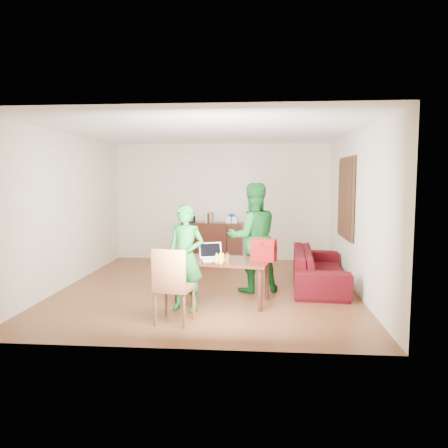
# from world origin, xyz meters

# --- Properties ---
(room) EXTENTS (5.20, 5.70, 2.90)m
(room) POSITION_xyz_m (0.01, 0.13, 1.31)
(room) COLOR #452311
(room) RESTS_ON ground
(table) EXTENTS (1.54, 1.04, 0.67)m
(table) POSITION_xyz_m (0.33, -0.86, 0.59)
(table) COLOR black
(table) RESTS_ON ground
(chair) EXTENTS (0.53, 0.51, 1.01)m
(chair) POSITION_xyz_m (-0.22, -1.88, 0.30)
(chair) COLOR brown
(chair) RESTS_ON ground
(person_near) EXTENTS (0.65, 0.52, 1.55)m
(person_near) POSITION_xyz_m (-0.17, -1.29, 0.77)
(person_near) COLOR #166521
(person_near) RESTS_ON ground
(person_far) EXTENTS (1.05, 0.92, 1.83)m
(person_far) POSITION_xyz_m (0.78, -0.13, 0.92)
(person_far) COLOR #145E1F
(person_far) RESTS_ON ground
(laptop) EXTENTS (0.42, 0.35, 0.25)m
(laptop) POSITION_xyz_m (0.18, -0.90, 0.71)
(laptop) COLOR white
(laptop) RESTS_ON table
(bananas) EXTENTS (0.20, 0.17, 0.07)m
(bananas) POSITION_xyz_m (0.32, -1.25, 0.70)
(bananas) COLOR yellow
(bananas) RESTS_ON table
(bottle) EXTENTS (0.06, 0.06, 0.18)m
(bottle) POSITION_xyz_m (0.43, -1.27, 0.76)
(bottle) COLOR #572C14
(bottle) RESTS_ON table
(red_bag) EXTENTS (0.41, 0.30, 0.27)m
(red_bag) POSITION_xyz_m (0.96, -0.90, 0.80)
(red_bag) COLOR maroon
(red_bag) RESTS_ON table
(sofa) EXTENTS (1.04, 2.32, 0.66)m
(sofa) POSITION_xyz_m (1.95, 0.31, 0.33)
(sofa) COLOR #3B070E
(sofa) RESTS_ON ground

